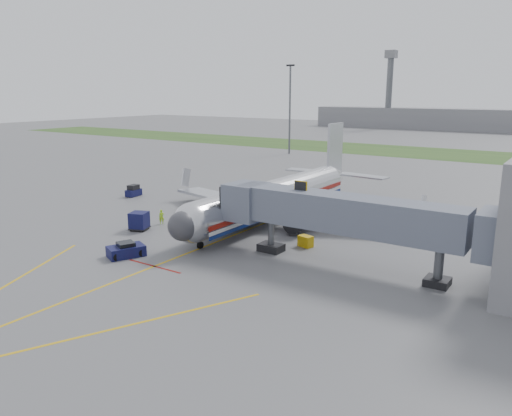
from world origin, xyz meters
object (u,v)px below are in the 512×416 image
Objects in this scene: pushback_tug at (126,250)px; baggage_tug at (134,191)px; airliner at (275,197)px; ramp_worker at (162,217)px; belt_loader at (247,216)px.

pushback_tug is 26.89m from baggage_tug.
ramp_worker is at bearing -136.39° from airliner.
airliner is 21.91× the size of ramp_worker.
baggage_tug is 0.60× the size of belt_loader.
ramp_worker is at bearing 118.20° from pushback_tug.
pushback_tug is 1.50× the size of baggage_tug.
belt_loader is (-2.51, -1.94, -2.17)m from airliner.
belt_loader is at bearing -0.21° from ramp_worker.
baggage_tug is (-23.36, -0.08, -1.93)m from airliner.
belt_loader is (20.85, -1.85, -0.24)m from baggage_tug.
pushback_tug is (-4.00, -18.75, -2.10)m from airliner.
airliner is at bearing -2.17° from ramp_worker.
baggage_tug is 1.51× the size of ramp_worker.
airliner is 14.55× the size of baggage_tug.
pushback_tug is 16.88m from belt_loader.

